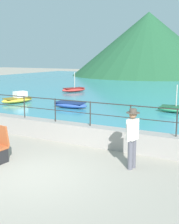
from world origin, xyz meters
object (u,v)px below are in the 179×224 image
object	(u,v)px
person_walking	(132,136)
boat_6	(74,90)
boat_1	(70,105)
boat_2	(178,109)
boat_4	(18,99)

from	to	relation	value
person_walking	boat_6	world-z (taller)	boat_6
boat_1	boat_6	size ratio (longest dim) A/B	0.95
boat_1	boat_6	xyz separation A→B (m)	(-4.14, 7.25, 0.01)
boat_2	boat_1	bearing A→B (deg)	-165.90
boat_2	boat_6	xyz separation A→B (m)	(-10.33, 5.69, 0.00)
boat_4	boat_1	bearing A→B (deg)	-0.71
boat_2	boat_4	size ratio (longest dim) A/B	0.95
person_walking	boat_2	size ratio (longest dim) A/B	0.75
boat_4	boat_6	distance (m)	7.19
person_walking	boat_2	world-z (taller)	person_walking
person_walking	boat_2	bearing A→B (deg)	93.68
person_walking	boat_1	xyz separation A→B (m)	(-6.77, 7.49, -0.72)
boat_2	boat_6	world-z (taller)	boat_6
person_walking	boat_1	world-z (taller)	person_walking
person_walking	boat_2	xyz separation A→B (m)	(-0.58, 9.05, -0.72)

